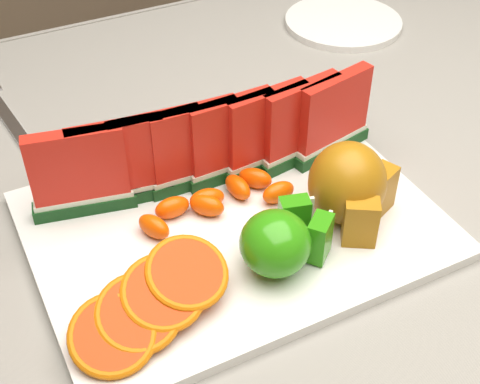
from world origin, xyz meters
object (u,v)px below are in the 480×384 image
(apple_cluster, at_px, (281,241))
(pear_cluster, at_px, (350,186))
(fork, at_px, (6,113))
(side_plate, at_px, (343,22))
(platter, at_px, (233,224))

(apple_cluster, height_order, pear_cluster, pear_cluster)
(apple_cluster, distance_m, fork, 0.43)
(pear_cluster, relative_size, side_plate, 0.51)
(apple_cluster, relative_size, pear_cluster, 0.99)
(platter, distance_m, fork, 0.36)
(pear_cluster, bearing_deg, side_plate, 56.53)
(platter, relative_size, apple_cluster, 3.87)
(apple_cluster, distance_m, side_plate, 0.54)
(apple_cluster, bearing_deg, fork, 113.94)
(platter, xyz_separation_m, pear_cluster, (0.11, -0.04, 0.04))
(platter, bearing_deg, side_plate, 42.98)
(platter, relative_size, pear_cluster, 3.84)
(apple_cluster, height_order, side_plate, apple_cluster)
(pear_cluster, bearing_deg, apple_cluster, -162.24)
(platter, height_order, fork, platter)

